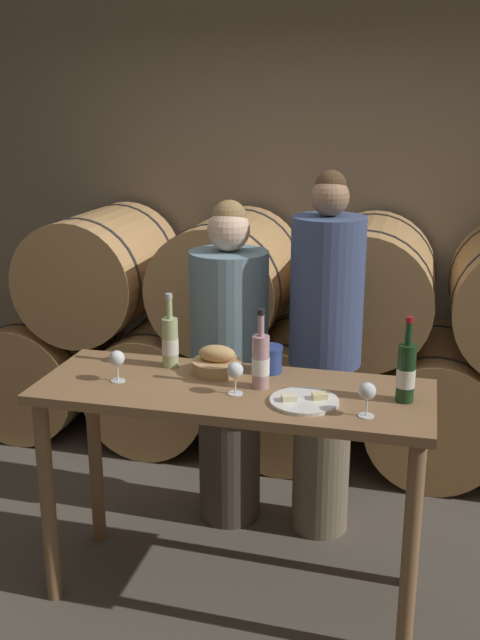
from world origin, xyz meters
name	(u,v)px	position (x,y,z in m)	size (l,w,h in m)	color
ground_plane	(234,590)	(0.00, 0.00, 0.00)	(10.00, 10.00, 0.00)	#564F44
stone_wall_back	(315,176)	(0.00, 2.08, 1.60)	(10.00, 0.12, 3.20)	#7F705B
barrel_stack	(296,342)	(0.00, 1.49, 0.67)	(4.06, 0.93, 1.42)	tan
tasting_table	(233,423)	(0.00, 0.00, 0.80)	(1.60, 0.58, 0.96)	olive
person_left	(229,366)	(-0.18, 0.61, 0.82)	(0.38, 0.38, 1.63)	#4C4238
person_right	(325,357)	(0.29, 0.61, 0.90)	(0.34, 0.34, 1.77)	#756651
wine_bottle_red	(406,372)	(0.68, 0.02, 1.08)	(0.07, 0.07, 0.34)	#193819
wine_bottle_white	(170,341)	(-0.33, 0.18, 1.07)	(0.07, 0.07, 0.33)	#ADBC7F
wine_bottle_rose	(261,361)	(0.11, 0.03, 1.07)	(0.07, 0.07, 0.33)	#BC8E93
blue_crock	(269,358)	(0.10, 0.21, 1.02)	(0.12, 0.12, 0.11)	navy
bread_basket	(217,362)	(-0.11, 0.15, 1.00)	(0.21, 0.21, 0.12)	tan
cheese_plate	(304,401)	(0.31, -0.09, 0.97)	(0.27, 0.27, 0.04)	white
wine_glass_far_left	(117,359)	(-0.48, -0.05, 1.05)	(0.06, 0.06, 0.13)	white
wine_glass_left	(235,371)	(0.03, -0.06, 1.05)	(0.06, 0.06, 0.13)	white
wine_glass_center	(367,392)	(0.55, -0.16, 1.05)	(0.06, 0.06, 0.13)	white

